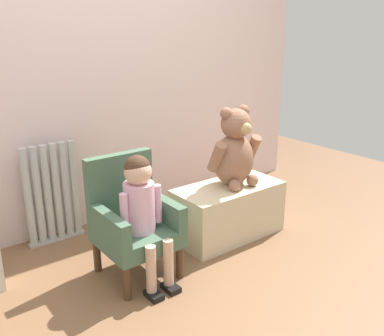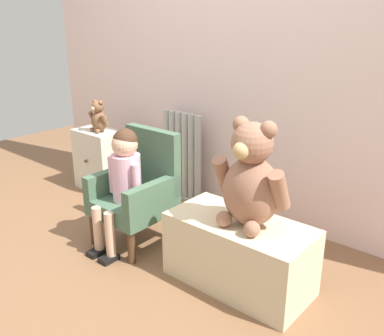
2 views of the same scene
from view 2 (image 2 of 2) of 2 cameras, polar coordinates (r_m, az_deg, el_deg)
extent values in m
plane|color=brown|center=(2.41, -12.00, -14.36)|extent=(6.00, 6.00, 0.00)
cube|color=silver|center=(2.89, 6.32, 17.00)|extent=(3.80, 0.05, 2.40)
cylinder|color=#B5B8B5|center=(3.29, -3.37, 2.25)|extent=(0.05, 0.05, 0.65)
cylinder|color=#B5B8B5|center=(3.25, -2.58, 2.04)|extent=(0.05, 0.05, 0.65)
cylinder|color=#B5B8B5|center=(3.21, -1.77, 1.82)|extent=(0.05, 0.05, 0.65)
cylinder|color=#B5B8B5|center=(3.17, -0.94, 1.60)|extent=(0.05, 0.05, 0.65)
cylinder|color=#B5B8B5|center=(3.13, -0.08, 1.37)|extent=(0.05, 0.05, 0.65)
cylinder|color=#B5B8B5|center=(3.10, 0.79, 1.13)|extent=(0.05, 0.05, 0.65)
cube|color=#B5B8B5|center=(3.31, -1.31, -3.81)|extent=(0.37, 0.05, 0.02)
cube|color=beige|center=(3.49, -12.21, 1.06)|extent=(0.38, 0.24, 0.49)
sphere|color=#4C3823|center=(3.40, -14.00, 0.89)|extent=(0.02, 0.02, 0.02)
cube|color=#45654C|center=(2.62, -7.85, -4.92)|extent=(0.41, 0.42, 0.10)
cube|color=#45654C|center=(2.64, -5.23, 1.14)|extent=(0.41, 0.06, 0.39)
cube|color=#45654C|center=(2.70, -10.47, -1.56)|extent=(0.06, 0.42, 0.14)
cube|color=#45654C|center=(2.45, -5.23, -3.51)|extent=(0.06, 0.42, 0.14)
cylinder|color=#4C331E|center=(2.71, -12.98, -7.90)|extent=(0.04, 0.04, 0.20)
cylinder|color=#4C331E|center=(2.47, -8.03, -10.46)|extent=(0.04, 0.04, 0.20)
cylinder|color=#4C331E|center=(2.91, -7.43, -5.56)|extent=(0.04, 0.04, 0.20)
cylinder|color=#4C331E|center=(2.68, -2.37, -7.65)|extent=(0.04, 0.04, 0.20)
cylinder|color=#E1ABC4|center=(2.52, -8.72, -1.28)|extent=(0.17, 0.17, 0.28)
sphere|color=#D8AD8E|center=(2.46, -8.97, 3.16)|extent=(0.15, 0.15, 0.15)
sphere|color=#472D1E|center=(2.46, -8.90, 3.60)|extent=(0.14, 0.14, 0.14)
cylinder|color=#D8AD8E|center=(2.57, -12.43, -7.86)|extent=(0.06, 0.06, 0.27)
cube|color=black|center=(2.63, -12.54, -10.88)|extent=(0.07, 0.11, 0.03)
cylinder|color=#D8AD8E|center=(2.49, -10.86, -8.67)|extent=(0.06, 0.06, 0.27)
cube|color=black|center=(2.55, -11.00, -11.77)|extent=(0.07, 0.11, 0.03)
cylinder|color=#E1ABC4|center=(2.59, -10.59, -0.85)|extent=(0.04, 0.04, 0.22)
cylinder|color=#E1ABC4|center=(2.44, -7.44, -1.99)|extent=(0.04, 0.04, 0.22)
cube|color=beige|center=(2.25, 6.29, -11.21)|extent=(0.74, 0.37, 0.36)
ellipsoid|color=#986850|center=(2.08, 7.90, -3.12)|extent=(0.29, 0.25, 0.34)
sphere|color=#986850|center=(1.99, 8.03, 3.31)|extent=(0.20, 0.20, 0.20)
sphere|color=tan|center=(1.92, 6.56, 2.32)|extent=(0.08, 0.08, 0.08)
sphere|color=#986850|center=(2.02, 6.55, 5.81)|extent=(0.08, 0.08, 0.08)
sphere|color=#986850|center=(1.94, 10.19, 5.08)|extent=(0.08, 0.08, 0.08)
cylinder|color=#986850|center=(2.13, 4.25, -0.91)|extent=(0.07, 0.15, 0.21)
cylinder|color=#986850|center=(1.98, 11.57, -2.97)|extent=(0.07, 0.15, 0.21)
sphere|color=#986850|center=(2.09, 4.29, -6.79)|extent=(0.08, 0.08, 0.08)
sphere|color=#986850|center=(2.01, 7.99, -8.06)|extent=(0.08, 0.08, 0.08)
ellipsoid|color=brown|center=(3.36, -12.27, 6.09)|extent=(0.13, 0.11, 0.16)
sphere|color=brown|center=(3.34, -12.49, 7.94)|extent=(0.09, 0.09, 0.09)
sphere|color=tan|center=(3.31, -13.05, 7.70)|extent=(0.04, 0.04, 0.04)
sphere|color=brown|center=(3.36, -12.81, 8.59)|extent=(0.04, 0.04, 0.04)
sphere|color=brown|center=(3.31, -12.09, 8.47)|extent=(0.04, 0.04, 0.04)
cylinder|color=brown|center=(3.41, -13.12, 6.62)|extent=(0.03, 0.07, 0.10)
cylinder|color=brown|center=(3.30, -11.62, 6.29)|extent=(0.03, 0.07, 0.10)
sphere|color=brown|center=(3.38, -13.23, 5.01)|extent=(0.04, 0.04, 0.04)
sphere|color=brown|center=(3.32, -12.47, 4.82)|extent=(0.04, 0.04, 0.04)
camera|label=1|loc=(2.90, -58.45, 11.60)|focal=40.00mm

